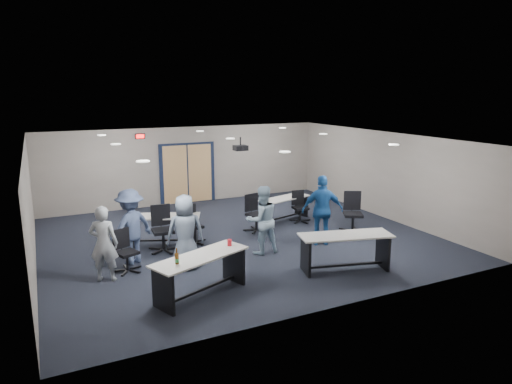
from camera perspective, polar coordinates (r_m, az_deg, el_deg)
name	(u,v)px	position (r m, az deg, el deg)	size (l,w,h in m)	color
floor	(239,238)	(12.51, -2.20, -5.78)	(10.00, 10.00, 0.00)	black
back_wall	(187,165)	(16.31, -8.62, 3.32)	(10.00, 0.04, 2.70)	gray
front_wall	(338,238)	(8.37, 10.27, -5.69)	(10.00, 0.04, 2.70)	gray
left_wall	(30,211)	(11.19, -26.42, -2.15)	(0.04, 9.00, 2.70)	gray
right_wall	(384,175)	(14.84, 15.74, 2.07)	(0.04, 9.00, 2.70)	gray
ceiling	(238,139)	(11.94, -2.31, 6.61)	(10.00, 9.00, 0.04)	white
double_door	(188,174)	(16.32, -8.54, 2.26)	(2.00, 0.07, 2.20)	#101A32
exit_sign	(140,136)	(15.72, -14.30, 6.77)	(0.32, 0.07, 0.18)	black
ceiling_projector	(241,148)	(12.54, -1.95, 5.55)	(0.35, 0.32, 0.37)	black
ceiling_can_lights	(234,139)	(12.17, -2.78, 6.58)	(6.24, 5.74, 0.02)	silver
table_front_left	(201,268)	(9.05, -6.93, -9.40)	(2.13, 1.38, 1.13)	#BAB7AF
table_front_right	(345,246)	(10.39, 11.10, -6.62)	(2.16, 1.19, 0.83)	#BAB7AF
table_back_left	(163,225)	(12.12, -11.56, -4.03)	(2.01, 1.31, 0.77)	#BAB7AF
table_back_right	(284,205)	(14.12, 3.57, -1.60)	(1.84, 1.03, 0.71)	#BAB7AF
chair_back_a	(163,229)	(11.59, -11.56, -4.56)	(0.72, 0.72, 1.15)	black
chair_back_b	(193,225)	(12.05, -7.90, -4.09)	(0.64, 0.64, 1.01)	black
chair_back_c	(256,213)	(12.95, 0.03, -2.67)	(0.67, 0.67, 1.06)	black
chair_back_d	(300,207)	(13.95, 5.58, -1.85)	(0.60, 0.60, 0.95)	black
chair_loose_left	(127,251)	(10.53, -15.87, -7.13)	(0.60, 0.60, 0.96)	black
chair_loose_right	(353,213)	(13.10, 12.05, -2.57)	(0.73, 0.73, 1.15)	black
person_gray	(104,244)	(10.09, -18.49, -6.13)	(0.60, 0.39, 1.63)	#979EA5
person_plaid	(185,232)	(10.32, -8.83, -4.97)	(0.84, 0.54, 1.71)	slate
person_lightblue	(262,220)	(11.16, 0.77, -3.51)	(0.82, 0.64, 1.70)	#A1BFD5
person_navy	(322,210)	(11.91, 8.29, -2.27)	(1.07, 0.45, 1.83)	#1A4D8F
person_back	(131,227)	(10.90, -15.41, -4.20)	(1.14, 0.65, 1.76)	#405074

